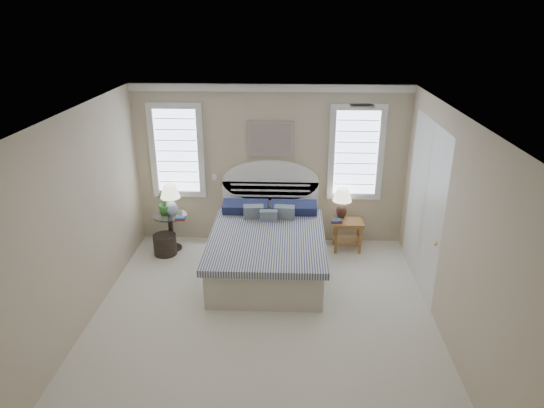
{
  "coord_description": "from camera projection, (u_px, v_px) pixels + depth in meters",
  "views": [
    {
      "loc": [
        0.35,
        -5.22,
        3.79
      ],
      "look_at": [
        0.09,
        1.0,
        1.27
      ],
      "focal_mm": 32.0,
      "sensor_mm": 36.0,
      "label": 1
    }
  ],
  "objects": [
    {
      "name": "wall_left",
      "position": [
        75.0,
        226.0,
        5.85
      ],
      "size": [
        0.02,
        5.0,
        2.7
      ],
      "primitive_type": "cube",
      "color": "#C1B490",
      "rests_on": "floor"
    },
    {
      "name": "ceiling",
      "position": [
        260.0,
        116.0,
        5.25
      ],
      "size": [
        4.5,
        5.0,
        0.01
      ],
      "primitive_type": "cube",
      "color": "white",
      "rests_on": "wall_back"
    },
    {
      "name": "wall_back",
      "position": [
        271.0,
        166.0,
        8.07
      ],
      "size": [
        4.5,
        0.02,
        2.7
      ],
      "primitive_type": "cube",
      "color": "#C1B490",
      "rests_on": "floor"
    },
    {
      "name": "painting",
      "position": [
        270.0,
        139.0,
        7.86
      ],
      "size": [
        0.74,
        0.04,
        0.58
      ],
      "primitive_type": "cube",
      "color": "silver",
      "rests_on": "wall_back"
    },
    {
      "name": "window_right",
      "position": [
        356.0,
        153.0,
        7.91
      ],
      "size": [
        0.9,
        0.06,
        1.6
      ],
      "primitive_type": "cube",
      "color": "#C9DEFF",
      "rests_on": "wall_back"
    },
    {
      "name": "wall_right",
      "position": [
        453.0,
        232.0,
        5.67
      ],
      "size": [
        0.02,
        5.0,
        2.7
      ],
      "primitive_type": "cube",
      "color": "#C1B490",
      "rests_on": "floor"
    },
    {
      "name": "potted_plant",
      "position": [
        165.0,
        203.0,
        7.92
      ],
      "size": [
        0.23,
        0.23,
        0.41
      ],
      "primitive_type": "imported",
      "rotation": [
        0.0,
        0.0,
        -0.02
      ],
      "color": "#31742E",
      "rests_on": "side_table_left"
    },
    {
      "name": "closet_door",
      "position": [
        424.0,
        206.0,
        6.84
      ],
      "size": [
        0.02,
        1.8,
        2.4
      ],
      "primitive_type": "cube",
      "color": "silver",
      "rests_on": "floor"
    },
    {
      "name": "bed",
      "position": [
        268.0,
        246.0,
        7.47
      ],
      "size": [
        1.72,
        2.28,
        1.47
      ],
      "color": "#B8B4A2",
      "rests_on": "floor"
    },
    {
      "name": "hvac_vent",
      "position": [
        362.0,
        105.0,
        5.96
      ],
      "size": [
        0.3,
        0.2,
        0.02
      ],
      "primitive_type": "cube",
      "color": "#B2B2B2",
      "rests_on": "ceiling"
    },
    {
      "name": "books_right",
      "position": [
        336.0,
        221.0,
        7.93
      ],
      "size": [
        0.18,
        0.13,
        0.05
      ],
      "rotation": [
        0.0,
        0.0,
        0.01
      ],
      "color": "maroon",
      "rests_on": "nightstand_right"
    },
    {
      "name": "nightstand_right",
      "position": [
        348.0,
        229.0,
        8.06
      ],
      "size": [
        0.5,
        0.4,
        0.53
      ],
      "color": "brown",
      "rests_on": "floor"
    },
    {
      "name": "floor_pot",
      "position": [
        165.0,
        244.0,
        7.99
      ],
      "size": [
        0.49,
        0.49,
        0.34
      ],
      "primitive_type": "cylinder",
      "rotation": [
        0.0,
        0.0,
        -0.38
      ],
      "color": "black",
      "rests_on": "floor"
    },
    {
      "name": "lamp_right",
      "position": [
        342.0,
        200.0,
        8.02
      ],
      "size": [
        0.38,
        0.38,
        0.51
      ],
      "rotation": [
        0.0,
        0.0,
        0.22
      ],
      "color": "black",
      "rests_on": "nightstand_right"
    },
    {
      "name": "lamp_left",
      "position": [
        170.0,
        197.0,
        7.88
      ],
      "size": [
        0.34,
        0.34,
        0.52
      ],
      "rotation": [
        0.0,
        0.0,
        0.09
      ],
      "color": "white",
      "rests_on": "side_table_left"
    },
    {
      "name": "side_table_left",
      "position": [
        171.0,
        228.0,
        8.08
      ],
      "size": [
        0.56,
        0.56,
        0.63
      ],
      "color": "black",
      "rests_on": "floor"
    },
    {
      "name": "floor",
      "position": [
        262.0,
        324.0,
        6.27
      ],
      "size": [
        4.5,
        5.0,
        0.01
      ],
      "primitive_type": "cube",
      "color": "beige",
      "rests_on": "ground"
    },
    {
      "name": "window_left",
      "position": [
        177.0,
        151.0,
        8.02
      ],
      "size": [
        0.9,
        0.06,
        1.6
      ],
      "primitive_type": "cube",
      "color": "#C9DEFF",
      "rests_on": "wall_back"
    },
    {
      "name": "books_left",
      "position": [
        180.0,
        218.0,
        7.79
      ],
      "size": [
        0.17,
        0.13,
        0.05
      ],
      "rotation": [
        0.0,
        0.0,
        0.05
      ],
      "color": "maroon",
      "rests_on": "side_table_left"
    },
    {
      "name": "switch_plate",
      "position": [
        214.0,
        177.0,
        8.17
      ],
      "size": [
        0.08,
        0.01,
        0.12
      ],
      "primitive_type": "cube",
      "color": "white",
      "rests_on": "wall_back"
    },
    {
      "name": "crown_molding",
      "position": [
        270.0,
        88.0,
        7.55
      ],
      "size": [
        4.5,
        0.08,
        0.12
      ],
      "primitive_type": "cube",
      "color": "white",
      "rests_on": "wall_back"
    }
  ]
}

